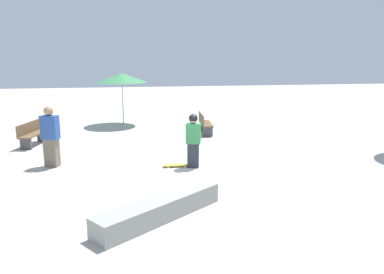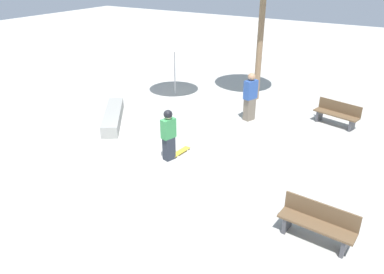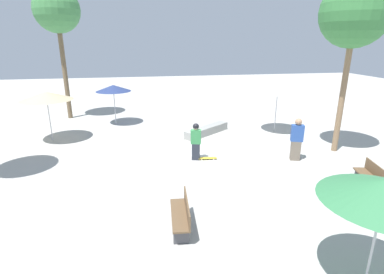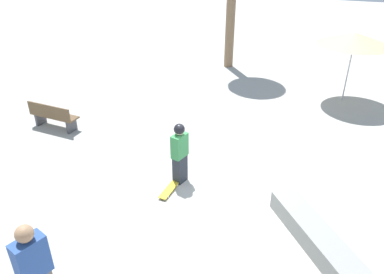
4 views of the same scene
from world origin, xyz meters
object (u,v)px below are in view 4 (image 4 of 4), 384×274
at_px(shade_umbrella_tan, 355,39).
at_px(bystander_watching, 35,271).
at_px(skateboard, 169,189).
at_px(bench_far, 53,116).
at_px(concrete_ledge, 321,243).
at_px(skater_main, 180,151).

bearing_deg(shade_umbrella_tan, bystander_watching, 67.00).
xyz_separation_m(skateboard, bench_far, (4.65, -1.79, 0.37)).
height_order(bench_far, shade_umbrella_tan, shade_umbrella_tan).
bearing_deg(bench_far, skateboard, -16.64).
height_order(skateboard, bystander_watching, bystander_watching).
relative_size(skateboard, bench_far, 0.50).
height_order(concrete_ledge, bench_far, bench_far).
distance_m(skateboard, concrete_ledge, 3.59).
xyz_separation_m(concrete_ledge, shade_umbrella_tan, (-0.37, -7.91, 2.06)).
bearing_deg(bench_far, shade_umbrella_tan, 36.46).
distance_m(skateboard, bench_far, 5.00).
bearing_deg(skateboard, bench_far, -106.49).
distance_m(skater_main, bystander_watching, 4.19).
distance_m(bench_far, shade_umbrella_tan, 10.22).
xyz_separation_m(concrete_ledge, bench_far, (8.15, -2.57, 0.22)).
distance_m(skateboard, shade_umbrella_tan, 8.40).
relative_size(skater_main, bench_far, 0.98).
relative_size(bench_far, bystander_watching, 0.90).
xyz_separation_m(skater_main, skateboard, (0.09, 0.48, -0.80)).
bearing_deg(skater_main, bystander_watching, 4.47).
xyz_separation_m(skater_main, bench_far, (4.74, -1.31, -0.43)).
xyz_separation_m(bench_far, bystander_watching, (-3.95, 5.42, 0.47)).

